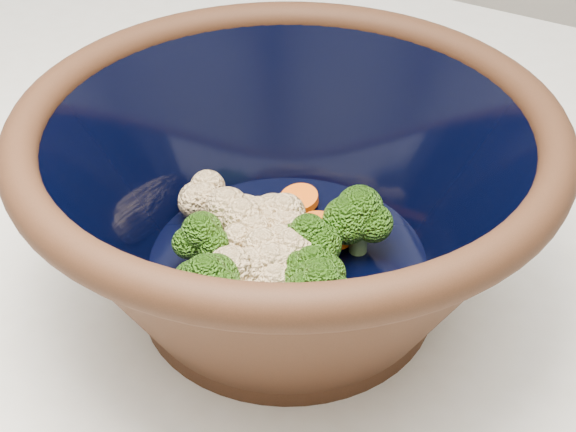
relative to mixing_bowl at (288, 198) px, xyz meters
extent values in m
cylinder|color=black|center=(0.00, 0.00, -0.08)|extent=(0.20, 0.20, 0.01)
torus|color=black|center=(0.00, 0.00, 0.05)|extent=(0.33, 0.33, 0.02)
cylinder|color=black|center=(0.00, 0.00, -0.05)|extent=(0.19, 0.19, 0.00)
cylinder|color=#608442|center=(0.03, -0.03, -0.04)|extent=(0.01, 0.01, 0.02)
ellipsoid|color=#3B7516|center=(0.03, -0.03, -0.02)|extent=(0.04, 0.04, 0.03)
cylinder|color=#608442|center=(-0.04, -0.04, -0.04)|extent=(0.01, 0.01, 0.02)
ellipsoid|color=#3B7516|center=(-0.04, -0.04, -0.02)|extent=(0.04, 0.04, 0.03)
cylinder|color=#608442|center=(0.02, -0.01, -0.04)|extent=(0.01, 0.01, 0.02)
ellipsoid|color=#3B7516|center=(0.02, -0.01, -0.02)|extent=(0.04, 0.04, 0.03)
cylinder|color=#608442|center=(0.04, 0.03, -0.04)|extent=(0.01, 0.01, 0.02)
ellipsoid|color=#3B7516|center=(0.04, 0.03, -0.02)|extent=(0.04, 0.04, 0.04)
cylinder|color=#608442|center=(0.05, -0.04, -0.04)|extent=(0.01, 0.01, 0.02)
ellipsoid|color=#3B7516|center=(0.05, -0.04, -0.02)|extent=(0.04, 0.04, 0.03)
cylinder|color=#608442|center=(-0.01, -0.08, -0.04)|extent=(0.01, 0.01, 0.02)
ellipsoid|color=#3B7516|center=(-0.01, -0.08, -0.01)|extent=(0.04, 0.04, 0.04)
sphere|color=beige|center=(-0.01, -0.02, -0.03)|extent=(0.03, 0.03, 0.03)
sphere|color=beige|center=(0.00, -0.06, -0.03)|extent=(0.03, 0.03, 0.03)
sphere|color=beige|center=(-0.08, 0.00, -0.03)|extent=(0.03, 0.03, 0.03)
sphere|color=beige|center=(0.00, 0.00, -0.03)|extent=(0.03, 0.03, 0.03)
sphere|color=beige|center=(0.00, -0.04, -0.03)|extent=(0.03, 0.03, 0.03)
sphere|color=beige|center=(0.00, 0.00, -0.04)|extent=(0.03, 0.03, 0.03)
sphere|color=beige|center=(0.02, -0.04, -0.03)|extent=(0.03, 0.03, 0.03)
sphere|color=beige|center=(-0.02, 0.02, -0.03)|extent=(0.03, 0.03, 0.03)
sphere|color=beige|center=(-0.04, 0.00, -0.03)|extent=(0.03, 0.03, 0.03)
sphere|color=beige|center=(-0.01, 0.01, -0.03)|extent=(0.03, 0.03, 0.03)
sphere|color=beige|center=(0.01, -0.01, -0.03)|extent=(0.03, 0.03, 0.03)
cylinder|color=#F8620A|center=(0.03, -0.04, -0.04)|extent=(0.03, 0.03, 0.01)
cylinder|color=#F8620A|center=(-0.02, 0.05, -0.04)|extent=(0.03, 0.03, 0.01)
cylinder|color=#F8620A|center=(0.08, -0.01, -0.04)|extent=(0.03, 0.03, 0.01)
cylinder|color=#F8620A|center=(0.02, -0.07, -0.04)|extent=(0.03, 0.03, 0.01)
cylinder|color=#F8620A|center=(0.02, 0.03, -0.04)|extent=(0.03, 0.03, 0.01)
cylinder|color=#F8620A|center=(0.01, 0.04, -0.04)|extent=(0.03, 0.03, 0.01)
camera|label=1|loc=(0.22, -0.35, 0.30)|focal=50.00mm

